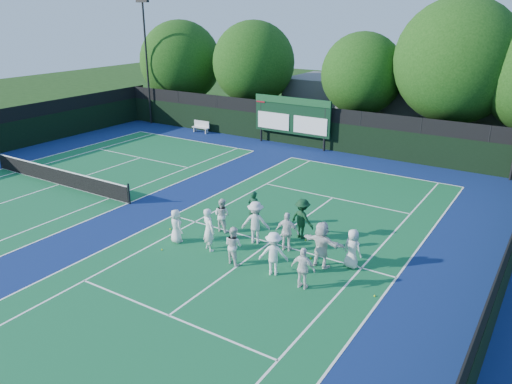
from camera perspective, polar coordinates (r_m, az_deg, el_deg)
The scene contains 33 objects.
ground at distance 20.64m, azimuth 0.19°, elevation -6.86°, with size 120.00×120.00×0.00m, color #16370F.
court_apron at distance 24.74m, azimuth -10.36°, elevation -2.44°, with size 34.00×32.00×0.01m, color navy.
near_court at distance 21.39m, azimuth 1.63°, elevation -5.81°, with size 11.05×23.85×0.01m.
left_court at distance 30.49m, azimuth -21.52°, elevation 0.83°, with size 11.05×23.85×0.01m.
back_fence at distance 36.18m, azimuth 5.82°, elevation 7.27°, with size 34.00×0.08×3.00m.
divider_fence_right at distance 18.38m, azimuth 26.73°, elevation -8.05°, with size 0.08×32.00×3.00m.
scoreboard at distance 36.10m, azimuth 4.12°, elevation 8.65°, with size 6.00×0.21×3.55m.
clubhouse at distance 41.91m, azimuth 15.89°, elevation 9.28°, with size 18.00×6.00×4.00m, color #5D5D62.
light_pole_left at distance 44.00m, azimuth -12.48°, elevation 15.72°, with size 1.20×0.30×10.12m.
tennis_net at distance 30.35m, azimuth -21.64°, elevation 1.69°, with size 11.30×0.10×1.10m.
bench at distance 40.73m, azimuth -6.29°, elevation 7.48°, with size 1.49×0.41×0.94m.
tree_a at distance 46.58m, azimuth -8.39°, elevation 14.30°, with size 7.20×7.20×8.56m.
tree_b at distance 41.91m, azimuth -0.05°, elevation 14.32°, with size 6.69×6.69×8.62m.
tree_c at distance 37.75m, azimuth 12.29°, elevation 12.81°, with size 5.92×5.92×7.95m.
tree_d at distance 35.90m, azimuth 22.26°, elevation 13.33°, with size 8.11×8.11×10.26m.
tennis_ball_0 at distance 21.10m, azimuth -10.70°, elevation -6.50°, with size 0.07×0.07×0.07m, color #B0D218.
tennis_ball_1 at distance 20.17m, azimuth 6.27°, elevation -7.55°, with size 0.07×0.07×0.07m, color #B0D218.
tennis_ball_2 at distance 18.13m, azimuth 13.41°, elevation -11.48°, with size 0.07×0.07×0.07m, color #B0D218.
tennis_ball_3 at distance 22.93m, azimuth -9.76°, elevation -4.18°, with size 0.07×0.07×0.07m, color #B0D218.
tennis_ball_4 at distance 23.01m, azimuth 0.02°, elevation -3.79°, with size 0.07×0.07×0.07m, color #B0D218.
tennis_ball_5 at distance 21.66m, azimuth 5.68°, elevation -5.49°, with size 0.07×0.07×0.07m, color #B0D218.
player_front_0 at distance 21.45m, azimuth -9.12°, elevation -3.86°, with size 0.72×0.47×1.47m, color white.
player_front_1 at distance 20.50m, azimuth -5.42°, elevation -4.29°, with size 0.67×0.44×1.84m, color white.
player_front_2 at distance 19.45m, azimuth -2.59°, elevation -6.11°, with size 0.75×0.59×1.55m, color white.
player_front_3 at distance 18.64m, azimuth 2.02°, elevation -7.05°, with size 1.10×0.63×1.71m, color white.
player_front_4 at distance 17.86m, azimuth 5.42°, elevation -8.69°, with size 0.92×0.38×1.58m, color white.
player_back_0 at distance 22.23m, azimuth -3.90°, elevation -2.64°, with size 0.76×0.59×1.55m, color silver.
player_back_1 at distance 21.04m, azimuth -0.04°, elevation -3.50°, with size 1.21×0.69×1.87m, color silver.
player_back_2 at distance 20.45m, azimuth 3.58°, elevation -4.56°, with size 0.98×0.41×1.68m, color white.
player_back_3 at distance 19.29m, azimuth 7.51°, elevation -5.97°, with size 1.73×0.55×1.87m, color silver.
player_back_4 at distance 19.49m, azimuth 10.95°, elevation -6.38°, with size 0.77×0.50×1.58m, color white.
coach_left at distance 22.73m, azimuth -0.24°, elevation -1.90°, with size 0.61×0.40×1.68m, color #0E3520.
coach_right at distance 21.57m, azimuth 5.30°, elevation -3.07°, with size 1.16×0.67×1.80m, color #0D3319.
Camera 1 is at (9.85, -15.51, 9.39)m, focal length 35.00 mm.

